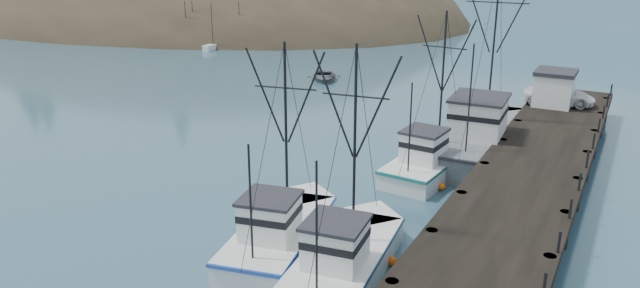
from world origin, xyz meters
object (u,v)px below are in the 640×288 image
object	(u,v)px
pier	(529,175)
trawler_far	(432,160)
work_vessel	(482,135)
pier_shed	(554,88)
motorboat	(324,80)
trawler_near	(346,256)
trawler_mid	(281,231)
pickup_truck	(559,95)

from	to	relation	value
pier	trawler_far	bearing A→B (deg)	162.58
trawler_far	pier	bearing A→B (deg)	-17.42
trawler_far	work_vessel	size ratio (longest dim) A/B	0.66
work_vessel	pier_shed	bearing A→B (deg)	65.82
pier	motorboat	size ratio (longest dim) A/B	8.44
trawler_near	trawler_mid	world-z (taller)	trawler_near
pier	pickup_truck	size ratio (longest dim) A/B	8.16
pier_shed	motorboat	bearing A→B (deg)	163.37
trawler_mid	trawler_far	world-z (taller)	trawler_far
trawler_mid	motorboat	size ratio (longest dim) A/B	2.03
motorboat	pier	bearing A→B (deg)	-71.00
pickup_truck	motorboat	size ratio (longest dim) A/B	1.03
trawler_far	motorboat	world-z (taller)	trawler_far
pier	pickup_truck	xyz separation A→B (m)	(-0.64, 15.98, 1.06)
trawler_mid	pier_shed	bearing A→B (deg)	71.68
motorboat	pickup_truck	bearing A→B (deg)	-44.37
trawler_mid	work_vessel	bearing A→B (deg)	74.25
pier	pickup_truck	distance (m)	16.03
trawler_mid	pickup_truck	world-z (taller)	trawler_mid
trawler_near	trawler_mid	xyz separation A→B (m)	(-4.00, 0.84, -0.00)
trawler_mid	pier	bearing A→B (deg)	48.66
pier_shed	motorboat	size ratio (longest dim) A/B	0.61
pier	trawler_far	world-z (taller)	trawler_far
pier_shed	pickup_truck	distance (m)	0.87
pickup_truck	trawler_near	bearing A→B (deg)	159.73
pier_shed	trawler_far	bearing A→B (deg)	-111.81
pier	trawler_near	xyz separation A→B (m)	(-5.94, -12.14, -0.87)
pier_shed	pickup_truck	world-z (taller)	pier_shed
pier_shed	motorboat	xyz separation A→B (m)	(-24.14, 7.21, -3.42)
trawler_near	work_vessel	xyz separation A→B (m)	(1.36, 19.83, 0.41)
pier	motorboat	xyz separation A→B (m)	(-25.17, 22.81, -1.69)
work_vessel	motorboat	distance (m)	25.57
pier	trawler_mid	xyz separation A→B (m)	(-9.94, -11.30, -0.87)
pier_shed	pickup_truck	size ratio (longest dim) A/B	0.59
trawler_near	trawler_mid	distance (m)	4.09
trawler_mid	pickup_truck	size ratio (longest dim) A/B	1.96
trawler_far	trawler_mid	bearing A→B (deg)	-104.61
trawler_far	work_vessel	world-z (taller)	work_vessel
trawler_mid	work_vessel	xyz separation A→B (m)	(5.35, 18.99, 0.41)
pier	pickup_truck	bearing A→B (deg)	92.29
pier	trawler_near	bearing A→B (deg)	-116.08
pier_shed	pickup_truck	xyz separation A→B (m)	(0.40, 0.38, -0.67)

